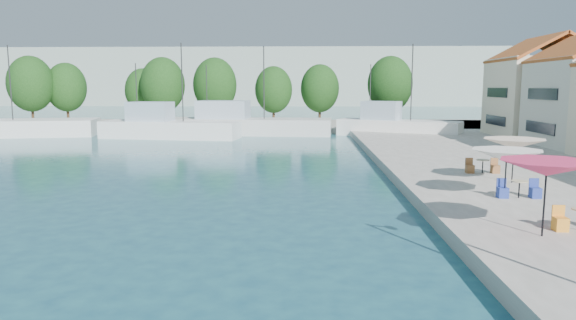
{
  "coord_description": "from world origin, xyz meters",
  "views": [
    {
      "loc": [
        1.1,
        0.03,
        5.4
      ],
      "look_at": [
        0.18,
        26.0,
        1.66
      ],
      "focal_mm": 32.0,
      "sensor_mm": 36.0,
      "label": 1
    }
  ],
  "objects_px": {
    "umbrella_pink": "(547,168)",
    "trawler_04": "(395,127)",
    "trawler_02": "(167,128)",
    "trawler_03": "(244,125)",
    "umbrella_cream": "(514,144)",
    "umbrella_white": "(507,155)"
  },
  "relations": [
    {
      "from": "trawler_02",
      "to": "umbrella_cream",
      "type": "xyz_separation_m",
      "value": [
        24.93,
        -27.36,
        1.5
      ]
    },
    {
      "from": "trawler_02",
      "to": "trawler_03",
      "type": "xyz_separation_m",
      "value": [
        7.5,
        4.67,
        -0.0
      ]
    },
    {
      "from": "umbrella_pink",
      "to": "umbrella_white",
      "type": "relative_size",
      "value": 0.99
    },
    {
      "from": "trawler_04",
      "to": "umbrella_cream",
      "type": "xyz_separation_m",
      "value": [
        0.72,
        -29.99,
        1.5
      ]
    },
    {
      "from": "trawler_04",
      "to": "umbrella_pink",
      "type": "relative_size",
      "value": 4.45
    },
    {
      "from": "umbrella_pink",
      "to": "trawler_04",
      "type": "bearing_deg",
      "value": 87.1
    },
    {
      "from": "trawler_02",
      "to": "umbrella_pink",
      "type": "relative_size",
      "value": 5.0
    },
    {
      "from": "umbrella_pink",
      "to": "umbrella_cream",
      "type": "distance_m",
      "value": 9.79
    },
    {
      "from": "umbrella_white",
      "to": "umbrella_cream",
      "type": "distance_m",
      "value": 4.14
    },
    {
      "from": "umbrella_pink",
      "to": "trawler_03",
      "type": "bearing_deg",
      "value": 109.56
    },
    {
      "from": "trawler_02",
      "to": "trawler_03",
      "type": "bearing_deg",
      "value": 39.63
    },
    {
      "from": "umbrella_white",
      "to": "trawler_04",
      "type": "bearing_deg",
      "value": 88.19
    },
    {
      "from": "trawler_02",
      "to": "umbrella_pink",
      "type": "xyz_separation_m",
      "value": [
        22.21,
        -36.76,
        1.75
      ]
    },
    {
      "from": "trawler_04",
      "to": "umbrella_white",
      "type": "relative_size",
      "value": 4.39
    },
    {
      "from": "trawler_03",
      "to": "trawler_04",
      "type": "bearing_deg",
      "value": -2.78
    },
    {
      "from": "trawler_03",
      "to": "trawler_04",
      "type": "height_order",
      "value": "same"
    },
    {
      "from": "trawler_02",
      "to": "trawler_04",
      "type": "relative_size",
      "value": 1.12
    },
    {
      "from": "trawler_02",
      "to": "trawler_04",
      "type": "height_order",
      "value": "same"
    },
    {
      "from": "trawler_03",
      "to": "umbrella_cream",
      "type": "xyz_separation_m",
      "value": [
        17.43,
        -32.03,
        1.5
      ]
    },
    {
      "from": "trawler_02",
      "to": "umbrella_white",
      "type": "xyz_separation_m",
      "value": [
        23.15,
        -31.09,
        1.41
      ]
    },
    {
      "from": "trawler_04",
      "to": "umbrella_pink",
      "type": "xyz_separation_m",
      "value": [
        -2.0,
        -39.4,
        1.75
      ]
    },
    {
      "from": "umbrella_pink",
      "to": "umbrella_cream",
      "type": "relative_size",
      "value": 0.97
    }
  ]
}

